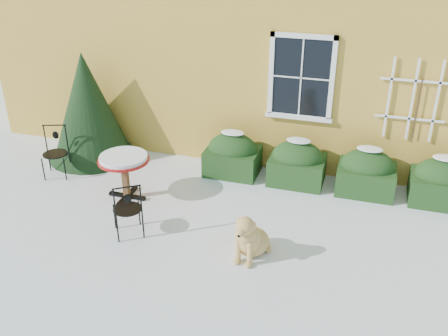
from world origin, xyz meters
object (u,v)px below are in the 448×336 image
(patio_chair_near, at_px, (128,209))
(patio_chair_far, at_px, (55,151))
(dog, at_px, (249,238))
(bistro_table, at_px, (124,163))
(evergreen_shrub, at_px, (89,116))

(patio_chair_near, height_order, patio_chair_far, patio_chair_far)
(dog, bearing_deg, bistro_table, 166.59)
(bistro_table, height_order, patio_chair_far, patio_chair_far)
(patio_chair_far, bearing_deg, bistro_table, -33.61)
(bistro_table, height_order, patio_chair_near, patio_chair_near)
(bistro_table, bearing_deg, patio_chair_far, 165.85)
(dog, bearing_deg, patio_chair_far, 169.76)
(evergreen_shrub, distance_m, bistro_table, 2.10)
(bistro_table, distance_m, patio_chair_far, 1.82)
(evergreen_shrub, relative_size, patio_chair_near, 2.32)
(bistro_table, xyz_separation_m, patio_chair_near, (0.60, -1.07, -0.23))
(patio_chair_far, height_order, dog, patio_chair_far)
(evergreen_shrub, height_order, bistro_table, evergreen_shrub)
(bistro_table, distance_m, patio_chair_near, 1.24)
(patio_chair_near, bearing_deg, bistro_table, -95.37)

